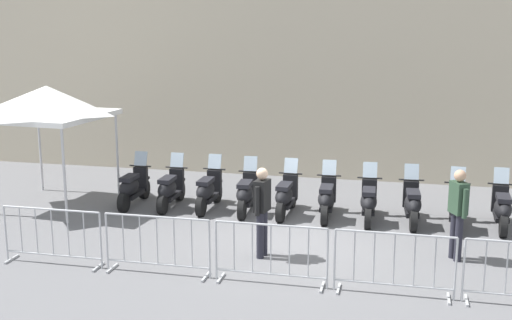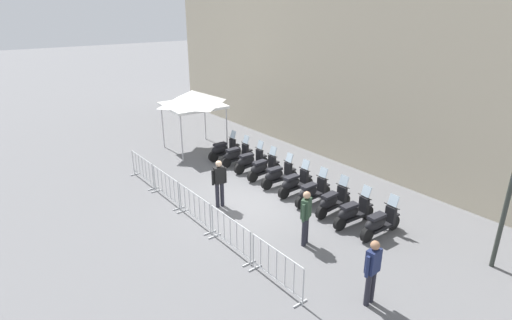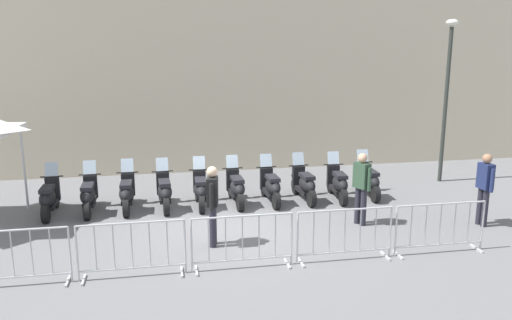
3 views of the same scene
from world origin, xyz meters
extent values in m
plane|color=slate|center=(0.00, 0.00, 0.00)|extent=(120.00, 120.00, 0.00)
cube|color=beige|center=(-0.59, 6.82, 5.66)|extent=(28.10, 4.78, 11.31)
cylinder|color=black|center=(-4.43, 2.13, 0.24)|extent=(0.18, 0.49, 0.48)
cylinder|color=black|center=(-4.32, 0.89, 0.24)|extent=(0.18, 0.49, 0.48)
cube|color=black|center=(-4.37, 1.51, 0.28)|extent=(0.36, 0.89, 0.10)
ellipsoid|color=black|center=(-4.35, 1.23, 0.52)|extent=(0.43, 0.87, 0.40)
cube|color=black|center=(-4.35, 1.26, 0.74)|extent=(0.33, 0.62, 0.10)
cube|color=black|center=(-4.41, 1.94, 0.55)|extent=(0.35, 0.17, 0.60)
cylinder|color=black|center=(-4.41, 1.94, 0.88)|extent=(0.56, 0.09, 0.04)
cube|color=silver|center=(-4.42, 1.99, 1.06)|extent=(0.33, 0.17, 0.35)
cube|color=black|center=(-4.43, 2.13, 0.51)|extent=(0.23, 0.34, 0.06)
cylinder|color=black|center=(-3.50, 2.25, 0.24)|extent=(0.19, 0.49, 0.48)
cylinder|color=black|center=(-3.38, 1.02, 0.24)|extent=(0.19, 0.49, 0.48)
cube|color=black|center=(-3.44, 1.63, 0.28)|extent=(0.37, 0.89, 0.10)
ellipsoid|color=black|center=(-3.41, 1.36, 0.52)|extent=(0.44, 0.87, 0.40)
cube|color=black|center=(-3.41, 1.39, 0.74)|extent=(0.34, 0.63, 0.10)
cube|color=black|center=(-3.48, 2.07, 0.55)|extent=(0.35, 0.17, 0.60)
cylinder|color=black|center=(-3.48, 2.07, 0.88)|extent=(0.56, 0.09, 0.04)
cube|color=silver|center=(-3.49, 2.12, 1.06)|extent=(0.33, 0.17, 0.35)
cube|color=black|center=(-3.50, 2.25, 0.51)|extent=(0.23, 0.34, 0.06)
cylinder|color=black|center=(-2.55, 2.38, 0.24)|extent=(0.17, 0.49, 0.48)
cylinder|color=black|center=(-2.46, 1.14, 0.24)|extent=(0.17, 0.49, 0.48)
cube|color=black|center=(-2.51, 1.76, 0.28)|extent=(0.34, 0.89, 0.10)
ellipsoid|color=black|center=(-2.49, 1.48, 0.52)|extent=(0.42, 0.86, 0.40)
cube|color=black|center=(-2.49, 1.51, 0.74)|extent=(0.32, 0.62, 0.10)
cube|color=black|center=(-2.54, 2.19, 0.55)|extent=(0.35, 0.16, 0.60)
cylinder|color=black|center=(-2.54, 2.19, 0.88)|extent=(0.56, 0.08, 0.04)
cube|color=silver|center=(-2.54, 2.24, 1.06)|extent=(0.33, 0.16, 0.35)
cube|color=black|center=(-2.55, 2.38, 0.51)|extent=(0.22, 0.33, 0.06)
cylinder|color=black|center=(-1.65, 2.40, 0.24)|extent=(0.21, 0.49, 0.48)
cylinder|color=black|center=(-1.48, 1.17, 0.24)|extent=(0.21, 0.49, 0.48)
cube|color=black|center=(-1.57, 1.79, 0.28)|extent=(0.40, 0.90, 0.10)
ellipsoid|color=black|center=(-1.53, 1.51, 0.52)|extent=(0.48, 0.88, 0.40)
cube|color=black|center=(-1.53, 1.54, 0.74)|extent=(0.36, 0.63, 0.10)
cube|color=black|center=(-1.63, 2.22, 0.55)|extent=(0.36, 0.19, 0.60)
cylinder|color=black|center=(-1.63, 2.22, 0.88)|extent=(0.56, 0.11, 0.04)
cube|color=silver|center=(-1.64, 2.27, 1.06)|extent=(0.34, 0.18, 0.35)
cube|color=black|center=(-1.65, 2.40, 0.51)|extent=(0.24, 0.35, 0.06)
cylinder|color=black|center=(-0.66, 2.49, 0.24)|extent=(0.17, 0.49, 0.48)
cylinder|color=black|center=(-0.60, 1.26, 0.24)|extent=(0.17, 0.49, 0.48)
cube|color=black|center=(-0.63, 1.88, 0.28)|extent=(0.33, 0.88, 0.10)
ellipsoid|color=black|center=(-0.62, 1.60, 0.52)|extent=(0.40, 0.86, 0.40)
cube|color=black|center=(-0.62, 1.63, 0.74)|extent=(0.31, 0.61, 0.10)
cube|color=black|center=(-0.66, 2.31, 0.55)|extent=(0.35, 0.16, 0.60)
cylinder|color=black|center=(-0.66, 2.31, 0.88)|extent=(0.56, 0.07, 0.04)
cube|color=silver|center=(-0.66, 2.36, 1.06)|extent=(0.33, 0.16, 0.35)
cube|color=black|center=(-0.66, 2.49, 0.51)|extent=(0.22, 0.33, 0.06)
cylinder|color=black|center=(0.23, 2.57, 0.24)|extent=(0.20, 0.49, 0.48)
cylinder|color=black|center=(0.38, 1.34, 0.24)|extent=(0.20, 0.49, 0.48)
cube|color=black|center=(0.30, 1.95, 0.28)|extent=(0.38, 0.90, 0.10)
ellipsoid|color=black|center=(0.34, 1.67, 0.52)|extent=(0.46, 0.88, 0.40)
cube|color=black|center=(0.33, 1.70, 0.74)|extent=(0.35, 0.63, 0.10)
cube|color=black|center=(0.25, 2.38, 0.55)|extent=(0.35, 0.18, 0.60)
cylinder|color=black|center=(0.25, 2.38, 0.88)|extent=(0.56, 0.10, 0.04)
cube|color=silver|center=(0.24, 2.43, 1.06)|extent=(0.33, 0.18, 0.35)
cube|color=black|center=(0.23, 2.57, 0.51)|extent=(0.24, 0.34, 0.06)
cylinder|color=black|center=(1.17, 2.61, 0.24)|extent=(0.20, 0.49, 0.48)
cylinder|color=black|center=(1.32, 1.38, 0.24)|extent=(0.20, 0.49, 0.48)
cube|color=black|center=(1.24, 1.99, 0.28)|extent=(0.39, 0.90, 0.10)
ellipsoid|color=black|center=(1.28, 1.72, 0.52)|extent=(0.46, 0.88, 0.40)
cube|color=black|center=(1.27, 1.75, 0.74)|extent=(0.35, 0.63, 0.10)
cube|color=black|center=(1.19, 2.42, 0.55)|extent=(0.35, 0.18, 0.60)
cylinder|color=black|center=(1.19, 2.42, 0.88)|extent=(0.56, 0.11, 0.04)
cube|color=silver|center=(1.18, 2.47, 1.06)|extent=(0.33, 0.18, 0.35)
cube|color=black|center=(1.17, 2.61, 0.51)|extent=(0.24, 0.34, 0.06)
cylinder|color=black|center=(2.08, 2.71, 0.24)|extent=(0.21, 0.50, 0.48)
cylinder|color=black|center=(2.27, 1.49, 0.24)|extent=(0.21, 0.50, 0.48)
cube|color=black|center=(2.18, 2.10, 0.28)|extent=(0.41, 0.90, 0.10)
ellipsoid|color=black|center=(2.22, 1.82, 0.52)|extent=(0.48, 0.88, 0.40)
cube|color=black|center=(2.21, 1.86, 0.74)|extent=(0.37, 0.64, 0.10)
cube|color=black|center=(2.11, 2.53, 0.55)|extent=(0.36, 0.19, 0.60)
cylinder|color=black|center=(2.11, 2.53, 0.88)|extent=(0.56, 0.12, 0.04)
cube|color=silver|center=(2.10, 2.58, 1.06)|extent=(0.34, 0.19, 0.35)
cube|color=black|center=(2.08, 2.71, 0.51)|extent=(0.25, 0.35, 0.06)
cylinder|color=black|center=(3.11, 2.73, 0.24)|extent=(0.15, 0.48, 0.48)
cylinder|color=black|center=(3.13, 1.49, 0.24)|extent=(0.15, 0.48, 0.48)
cube|color=black|center=(3.12, 2.11, 0.28)|extent=(0.30, 0.87, 0.10)
ellipsoid|color=black|center=(3.12, 1.83, 0.52)|extent=(0.38, 0.85, 0.40)
cube|color=black|center=(3.12, 1.86, 0.74)|extent=(0.29, 0.61, 0.10)
cube|color=black|center=(3.11, 2.55, 0.55)|extent=(0.34, 0.15, 0.60)
cylinder|color=black|center=(3.11, 2.55, 0.88)|extent=(0.56, 0.05, 0.04)
cube|color=silver|center=(3.11, 2.59, 1.06)|extent=(0.32, 0.15, 0.35)
cube|color=black|center=(3.11, 2.73, 0.51)|extent=(0.21, 0.32, 0.06)
cylinder|color=black|center=(4.02, 2.93, 0.24)|extent=(0.16, 0.49, 0.48)
cylinder|color=black|center=(4.07, 1.70, 0.24)|extent=(0.16, 0.49, 0.48)
cube|color=black|center=(4.04, 2.31, 0.28)|extent=(0.32, 0.88, 0.10)
ellipsoid|color=black|center=(4.06, 2.04, 0.52)|extent=(0.40, 0.85, 0.40)
cube|color=black|center=(4.05, 2.07, 0.74)|extent=(0.31, 0.61, 0.10)
cube|color=black|center=(4.02, 2.75, 0.55)|extent=(0.35, 0.15, 0.60)
cylinder|color=black|center=(4.02, 2.75, 0.88)|extent=(0.56, 0.06, 0.04)
cube|color=silver|center=(4.02, 2.80, 1.06)|extent=(0.33, 0.15, 0.35)
cube|color=black|center=(4.02, 2.93, 0.51)|extent=(0.21, 0.33, 0.06)
cube|color=#B2B5B7|center=(-4.76, -2.56, 0.02)|extent=(0.08, 0.44, 0.04)
cube|color=#B2B5B7|center=(-3.00, -2.40, 0.02)|extent=(0.08, 0.44, 0.04)
cylinder|color=#B2B5B7|center=(-4.84, -2.56, 0.53)|extent=(0.04, 0.04, 1.05)
cylinder|color=#B2B5B7|center=(-2.92, -2.40, 0.53)|extent=(0.04, 0.04, 1.05)
cylinder|color=#B2B5B7|center=(-3.88, -2.48, 1.05)|extent=(1.91, 0.20, 0.04)
cylinder|color=#B2B5B7|center=(-3.88, -2.48, 0.18)|extent=(1.91, 0.20, 0.04)
cylinder|color=#B2B5B7|center=(-4.52, -2.53, 0.61)|extent=(0.02, 0.02, 0.87)
cylinder|color=#B2B5B7|center=(-4.20, -2.51, 0.61)|extent=(0.02, 0.02, 0.87)
cylinder|color=#B2B5B7|center=(-3.88, -2.48, 0.61)|extent=(0.02, 0.02, 0.87)
cylinder|color=#B2B5B7|center=(-3.56, -2.45, 0.61)|extent=(0.02, 0.02, 0.87)
cylinder|color=#B2B5B7|center=(-3.24, -2.43, 0.61)|extent=(0.02, 0.02, 0.87)
cube|color=#B2B5B7|center=(-2.73, -2.38, 0.02)|extent=(0.08, 0.44, 0.04)
cube|color=#B2B5B7|center=(-0.97, -2.23, 0.02)|extent=(0.08, 0.44, 0.04)
cylinder|color=#B2B5B7|center=(-2.80, -2.39, 0.53)|extent=(0.04, 0.04, 1.05)
cylinder|color=#B2B5B7|center=(-0.89, -2.22, 0.53)|extent=(0.04, 0.04, 1.05)
cylinder|color=#B2B5B7|center=(-1.85, -2.31, 1.05)|extent=(1.91, 0.20, 0.04)
cylinder|color=#B2B5B7|center=(-1.85, -2.31, 0.18)|extent=(1.91, 0.20, 0.04)
cylinder|color=#B2B5B7|center=(-2.49, -2.36, 0.61)|extent=(0.02, 0.02, 0.87)
cylinder|color=#B2B5B7|center=(-2.17, -2.33, 0.61)|extent=(0.02, 0.02, 0.87)
cylinder|color=#B2B5B7|center=(-1.85, -2.31, 0.61)|extent=(0.02, 0.02, 0.87)
cylinder|color=#B2B5B7|center=(-1.53, -2.28, 0.61)|extent=(0.02, 0.02, 0.87)
cylinder|color=#B2B5B7|center=(-1.21, -2.25, 0.61)|extent=(0.02, 0.02, 0.87)
cube|color=#B2B5B7|center=(-0.70, -2.21, 0.02)|extent=(0.08, 0.44, 0.04)
cube|color=#B2B5B7|center=(1.06, -2.06, 0.02)|extent=(0.08, 0.44, 0.04)
cylinder|color=#B2B5B7|center=(-0.77, -2.21, 0.53)|extent=(0.04, 0.04, 1.05)
cylinder|color=#B2B5B7|center=(1.14, -2.05, 0.53)|extent=(0.04, 0.04, 1.05)
cylinder|color=#B2B5B7|center=(0.18, -2.13, 1.05)|extent=(1.91, 0.20, 0.04)
cylinder|color=#B2B5B7|center=(0.18, -2.13, 0.18)|extent=(1.91, 0.20, 0.04)
cylinder|color=#B2B5B7|center=(-0.45, -2.19, 0.61)|extent=(0.02, 0.02, 0.87)
cylinder|color=#B2B5B7|center=(-0.14, -2.16, 0.61)|extent=(0.02, 0.02, 0.87)
cylinder|color=#B2B5B7|center=(0.18, -2.13, 0.61)|extent=(0.02, 0.02, 0.87)
cylinder|color=#B2B5B7|center=(0.50, -2.10, 0.61)|extent=(0.02, 0.02, 0.87)
cylinder|color=#B2B5B7|center=(0.82, -2.08, 0.61)|extent=(0.02, 0.02, 0.87)
cube|color=#B2B5B7|center=(1.33, -2.03, 0.02)|extent=(0.08, 0.44, 0.04)
cube|color=#B2B5B7|center=(3.09, -1.88, 0.02)|extent=(0.08, 0.44, 0.04)
cylinder|color=#B2B5B7|center=(1.26, -2.04, 0.53)|extent=(0.04, 0.04, 1.05)
cylinder|color=#B2B5B7|center=(3.17, -1.88, 0.53)|extent=(0.04, 0.04, 1.05)
cylinder|color=#B2B5B7|center=(2.21, -1.96, 1.05)|extent=(1.91, 0.20, 0.04)
cylinder|color=#B2B5B7|center=(2.21, -1.96, 0.18)|extent=(1.91, 0.20, 0.04)
cylinder|color=#B2B5B7|center=(1.58, -2.01, 0.61)|extent=(0.02, 0.02, 0.87)
cylinder|color=#B2B5B7|center=(1.90, -1.98, 0.61)|extent=(0.02, 0.02, 0.87)
cylinder|color=#B2B5B7|center=(2.21, -1.96, 0.61)|extent=(0.02, 0.02, 0.87)
cylinder|color=#B2B5B7|center=(2.53, -1.93, 0.61)|extent=(0.02, 0.02, 0.87)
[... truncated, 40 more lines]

